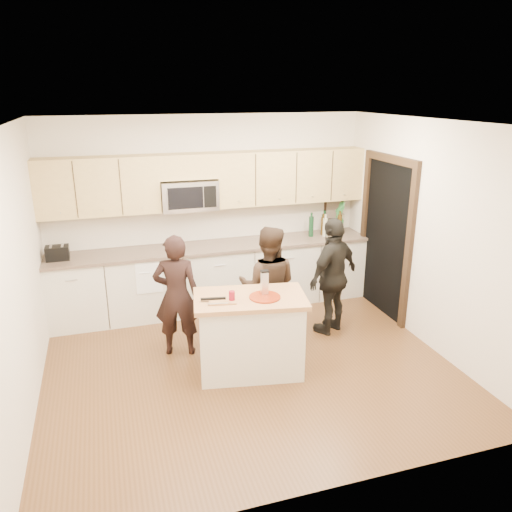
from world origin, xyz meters
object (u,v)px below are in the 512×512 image
object	(u,v)px
island	(250,334)
woman_right	(333,276)
woman_center	(268,286)
woman_left	(177,296)
toaster	(57,253)

from	to	relation	value
island	woman_right	distance (m)	1.47
woman_center	woman_right	world-z (taller)	woman_right
woman_center	woman_left	bearing A→B (deg)	18.80
toaster	woman_right	bearing A→B (deg)	-19.33
toaster	woman_left	distance (m)	1.78
woman_left	woman_center	size ratio (longest dim) A/B	0.98
toaster	woman_center	world-z (taller)	woman_center
toaster	woman_right	world-z (taller)	woman_right
island	woman_center	distance (m)	0.76
woman_left	woman_center	xyz separation A→B (m)	(1.10, -0.07, 0.01)
island	toaster	size ratio (longest dim) A/B	4.59
woman_right	toaster	bearing A→B (deg)	-48.22
island	toaster	distance (m)	2.77
island	woman_left	xyz separation A→B (m)	(-0.70, 0.65, 0.28)
woman_center	toaster	bearing A→B (deg)	-3.91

